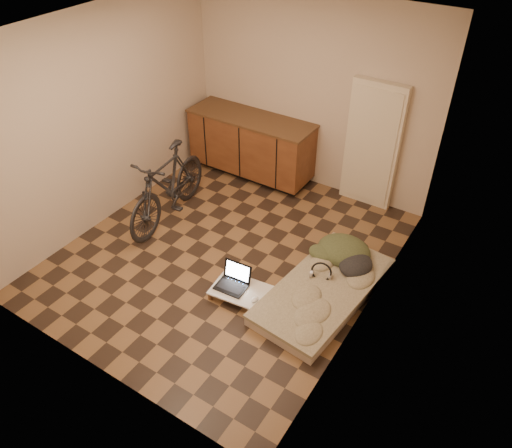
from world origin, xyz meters
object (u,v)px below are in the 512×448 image
Objects in this scene: futon at (324,291)px; lap_desk at (242,291)px; laptop at (234,281)px; bicycle at (167,182)px.

futon is 2.62× the size of lap_desk.
laptop reaches higher than lap_desk.
bicycle is 1.68m from laptop.
lap_desk is at bearing -14.18° from laptop.
bicycle reaches higher than futon.
laptop is at bearing -32.16° from bicycle.
futon reaches higher than lap_desk.
lap_desk is at bearing -140.09° from futon.
lap_desk is (1.60, -0.71, -0.45)m from bicycle.
lap_desk is 1.97× the size of laptop.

